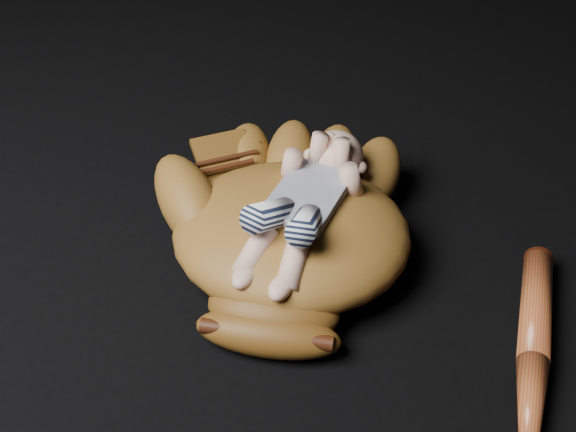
{
  "coord_description": "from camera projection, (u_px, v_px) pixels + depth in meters",
  "views": [
    {
      "loc": [
        0.21,
        -0.61,
        0.78
      ],
      "look_at": [
        -0.1,
        0.16,
        0.09
      ],
      "focal_mm": 45.0,
      "sensor_mm": 36.0,
      "label": 1
    }
  ],
  "objects": [
    {
      "name": "baseball_glove",
      "position": [
        291.0,
        224.0,
        1.08
      ],
      "size": [
        0.54,
        0.59,
        0.16
      ],
      "primitive_type": null,
      "rotation": [
        0.0,
        0.0,
        0.2
      ],
      "color": "brown",
      "rests_on": "ground"
    },
    {
      "name": "newborn_baby",
      "position": [
        301.0,
        205.0,
        1.04
      ],
      "size": [
        0.16,
        0.34,
        0.14
      ],
      "primitive_type": null,
      "rotation": [
        0.0,
        0.0,
        -0.03
      ],
      "color": "#D9A48C",
      "rests_on": "baseball_glove"
    },
    {
      "name": "baseball_bat",
      "position": [
        532.0,
        377.0,
        0.93
      ],
      "size": [
        0.09,
        0.47,
        0.04
      ],
      "primitive_type": null,
      "rotation": [
        0.0,
        0.0,
        0.09
      ],
      "color": "#A0441F",
      "rests_on": "ground"
    }
  ]
}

